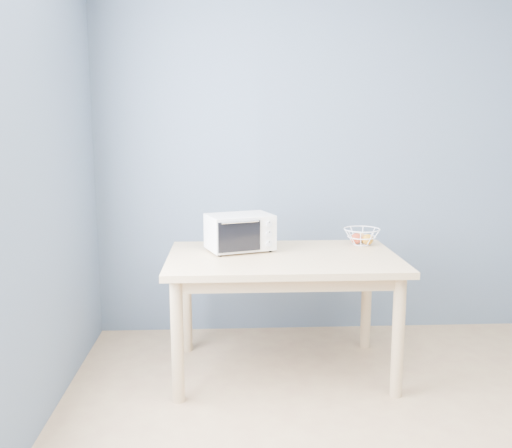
{
  "coord_description": "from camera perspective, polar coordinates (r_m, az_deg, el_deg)",
  "views": [
    {
      "loc": [
        -1.05,
        -1.91,
        1.53
      ],
      "look_at": [
        -0.87,
        1.56,
        0.93
      ],
      "focal_mm": 40.0,
      "sensor_mm": 36.0,
      "label": 1
    }
  ],
  "objects": [
    {
      "name": "toaster_oven",
      "position": [
        3.58,
        -1.86,
        -0.8
      ],
      "size": [
        0.46,
        0.4,
        0.23
      ],
      "rotation": [
        0.0,
        0.0,
        0.33
      ],
      "color": "silver",
      "rests_on": "dining_table"
    },
    {
      "name": "fruit_basket",
      "position": [
        3.84,
        10.51,
        -1.24
      ],
      "size": [
        0.3,
        0.3,
        0.11
      ],
      "rotation": [
        0.0,
        0.0,
        -0.3
      ],
      "color": "white",
      "rests_on": "dining_table"
    },
    {
      "name": "dining_table",
      "position": [
        3.51,
        2.69,
        -4.76
      ],
      "size": [
        1.4,
        0.9,
        0.75
      ],
      "color": "tan",
      "rests_on": "ground"
    }
  ]
}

